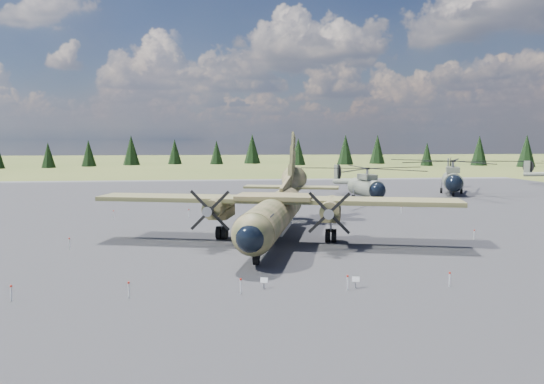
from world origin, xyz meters
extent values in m
plane|color=brown|center=(0.00, 0.00, 0.00)|extent=(500.00, 500.00, 0.00)
cube|color=#5A595E|center=(0.00, 10.00, 0.00)|extent=(120.00, 120.00, 0.04)
cylinder|color=#3C4223|center=(-0.52, 0.40, 2.35)|extent=(7.58, 18.48, 2.86)
sphere|color=#3C4223|center=(-2.93, -8.47, 2.35)|extent=(3.44, 3.44, 2.80)
sphere|color=black|center=(-3.08, -9.01, 2.30)|extent=(2.53, 2.53, 2.06)
cube|color=black|center=(-2.50, -6.89, 3.11)|extent=(2.40, 2.11, 0.56)
cone|color=#3C4223|center=(2.63, 12.02, 3.42)|extent=(4.54, 7.51, 4.30)
cube|color=gray|center=(-0.26, 1.38, 1.17)|extent=(3.48, 6.42, 0.51)
cube|color=#30371D|center=(-0.39, 0.89, 3.52)|extent=(29.48, 11.11, 0.36)
cube|color=#3C4223|center=(-0.39, 0.89, 3.74)|extent=(6.87, 5.15, 0.36)
cylinder|color=#3C4223|center=(-4.90, 1.80, 2.96)|extent=(2.87, 5.52, 1.53)
cube|color=#3C4223|center=(-4.69, 2.59, 2.29)|extent=(2.39, 3.75, 0.82)
cone|color=gray|center=(-5.77, -1.40, 2.96)|extent=(0.99, 1.09, 0.78)
cylinder|color=black|center=(-4.69, 2.59, 0.56)|extent=(1.16, 1.32, 1.12)
cylinder|color=#3C4223|center=(3.96, -0.61, 2.96)|extent=(2.87, 5.52, 1.53)
cube|color=#3C4223|center=(4.18, 0.18, 2.29)|extent=(2.39, 3.75, 0.82)
cone|color=gray|center=(3.09, -3.81, 2.96)|extent=(0.99, 1.09, 0.78)
cylinder|color=black|center=(4.18, 0.18, 0.56)|extent=(1.16, 1.32, 1.12)
cube|color=#3C4223|center=(1.62, 8.28, 4.03)|extent=(2.30, 7.52, 1.71)
cube|color=#30371D|center=(2.77, 12.51, 3.47)|extent=(10.05, 4.74, 0.22)
cylinder|color=gray|center=(-2.61, -7.29, 1.30)|extent=(0.18, 0.18, 0.92)
cylinder|color=black|center=(-2.61, -7.29, 0.56)|extent=(0.60, 1.01, 0.95)
cylinder|color=slate|center=(15.56, 28.53, 1.79)|extent=(3.45, 7.26, 2.42)
sphere|color=black|center=(16.08, 25.09, 1.74)|extent=(2.54, 2.54, 2.23)
sphere|color=slate|center=(15.03, 31.98, 1.79)|extent=(2.54, 2.54, 2.23)
cube|color=slate|center=(15.62, 28.15, 3.34)|extent=(2.10, 3.31, 0.73)
cylinder|color=gray|center=(15.62, 28.15, 4.07)|extent=(0.40, 0.40, 0.97)
cylinder|color=slate|center=(14.48, 35.57, 2.13)|extent=(2.05, 8.30, 1.39)
cube|color=slate|center=(13.93, 39.16, 3.34)|extent=(0.42, 1.37, 2.32)
cylinder|color=black|center=(14.27, 39.21, 3.34)|extent=(0.44, 2.50, 2.52)
cylinder|color=black|center=(16.00, 25.66, 0.39)|extent=(0.37, 0.69, 0.66)
cylinder|color=black|center=(14.09, 29.48, 0.39)|extent=(0.40, 0.81, 0.77)
cylinder|color=gray|center=(14.09, 29.48, 0.90)|extent=(0.15, 0.15, 1.40)
cylinder|color=black|center=(16.67, 29.88, 0.39)|extent=(0.40, 0.81, 0.77)
cylinder|color=gray|center=(16.67, 29.88, 0.90)|extent=(0.15, 0.15, 1.40)
cylinder|color=slate|center=(31.34, 35.63, 2.05)|extent=(5.53, 8.42, 2.77)
sphere|color=black|center=(29.85, 31.94, 1.99)|extent=(3.31, 3.31, 2.54)
sphere|color=slate|center=(32.82, 39.33, 2.05)|extent=(3.31, 3.31, 2.54)
cube|color=slate|center=(31.17, 35.22, 3.82)|extent=(3.06, 3.99, 0.83)
cylinder|color=gray|center=(31.17, 35.22, 4.65)|extent=(0.52, 0.52, 1.11)
cylinder|color=slate|center=(34.36, 43.18, 2.43)|extent=(4.38, 9.11, 1.58)
cube|color=slate|center=(35.91, 47.03, 3.82)|extent=(0.80, 1.53, 2.66)
cylinder|color=black|center=(36.27, 46.89, 3.82)|extent=(1.13, 2.69, 2.88)
cylinder|color=black|center=(30.10, 32.55, 0.44)|extent=(0.57, 0.81, 0.75)
cylinder|color=black|center=(30.44, 37.42, 0.44)|extent=(0.64, 0.95, 0.89)
cylinder|color=gray|center=(30.44, 37.42, 1.02)|extent=(0.20, 0.20, 1.60)
cylinder|color=black|center=(33.22, 36.31, 0.44)|extent=(0.64, 0.95, 0.89)
cylinder|color=gray|center=(33.22, 36.31, 1.02)|extent=(0.20, 0.20, 1.60)
cylinder|color=slate|center=(55.26, 48.82, 2.09)|extent=(3.64, 7.87, 1.36)
cube|color=slate|center=(53.99, 52.15, 3.28)|extent=(0.67, 1.32, 2.28)
cylinder|color=black|center=(54.30, 52.27, 3.28)|extent=(0.94, 2.33, 2.47)
cube|color=gray|center=(-2.64, -12.72, 0.26)|extent=(0.09, 0.09, 0.52)
cube|color=silver|center=(-2.64, -12.77, 0.51)|extent=(0.45, 0.29, 0.29)
cube|color=gray|center=(2.55, -13.16, 0.26)|extent=(0.09, 0.09, 0.53)
cube|color=silver|center=(2.55, -13.21, 0.52)|extent=(0.46, 0.28, 0.30)
cylinder|color=silver|center=(-16.00, -13.50, 0.40)|extent=(0.07, 0.07, 0.80)
cylinder|color=red|center=(-16.00, -13.50, 0.80)|extent=(0.12, 0.12, 0.10)
cylinder|color=silver|center=(-10.00, -13.50, 0.40)|extent=(0.07, 0.07, 0.80)
cylinder|color=red|center=(-10.00, -13.50, 0.80)|extent=(0.12, 0.12, 0.10)
cylinder|color=silver|center=(-4.00, -13.50, 0.40)|extent=(0.07, 0.07, 0.80)
cylinder|color=red|center=(-4.00, -13.50, 0.80)|extent=(0.12, 0.12, 0.10)
cylinder|color=silver|center=(2.00, -13.50, 0.40)|extent=(0.07, 0.07, 0.80)
cylinder|color=red|center=(2.00, -13.50, 0.80)|extent=(0.12, 0.12, 0.10)
cylinder|color=silver|center=(8.00, -13.50, 0.40)|extent=(0.07, 0.07, 0.80)
cylinder|color=red|center=(8.00, -13.50, 0.80)|extent=(0.12, 0.12, 0.10)
cylinder|color=silver|center=(-16.00, 16.00, 0.40)|extent=(0.07, 0.07, 0.80)
cylinder|color=red|center=(-16.00, 16.00, 0.80)|extent=(0.12, 0.12, 0.10)
cylinder|color=silver|center=(-8.00, 16.00, 0.40)|extent=(0.07, 0.07, 0.80)
cylinder|color=red|center=(-8.00, 16.00, 0.80)|extent=(0.12, 0.12, 0.10)
cylinder|color=silver|center=(0.00, 16.00, 0.40)|extent=(0.07, 0.07, 0.80)
cylinder|color=red|center=(0.00, 16.00, 0.80)|extent=(0.12, 0.12, 0.10)
cylinder|color=silver|center=(8.00, 16.00, 0.40)|extent=(0.07, 0.07, 0.80)
cylinder|color=red|center=(8.00, 16.00, 0.80)|extent=(0.12, 0.12, 0.10)
cylinder|color=silver|center=(16.00, 16.00, 0.40)|extent=(0.07, 0.07, 0.80)
cylinder|color=red|center=(16.00, 16.00, 0.80)|extent=(0.12, 0.12, 0.10)
cylinder|color=silver|center=(-16.50, 0.00, 0.40)|extent=(0.07, 0.07, 0.80)
cylinder|color=red|center=(-16.50, 0.00, 0.80)|extent=(0.12, 0.12, 0.10)
cylinder|color=silver|center=(16.50, 0.00, 0.40)|extent=(0.07, 0.07, 0.80)
cylinder|color=red|center=(16.50, 0.00, 0.80)|extent=(0.12, 0.12, 0.10)
cone|color=black|center=(91.47, 112.09, 5.00)|extent=(5.60, 5.60, 10.00)
cone|color=black|center=(81.95, 123.23, 4.91)|extent=(5.50, 5.50, 9.82)
cone|color=black|center=(64.03, 123.06, 3.78)|extent=(4.24, 4.24, 7.57)
cone|color=black|center=(52.76, 139.62, 5.08)|extent=(5.69, 5.69, 10.17)
cone|color=black|center=(40.10, 135.09, 5.07)|extent=(5.68, 5.68, 10.14)
cone|color=black|center=(23.41, 132.90, 4.49)|extent=(5.03, 5.03, 8.98)
cone|color=black|center=(9.03, 145.58, 5.22)|extent=(5.84, 5.84, 10.43)
cone|color=black|center=(-3.58, 141.62, 4.06)|extent=(4.55, 4.55, 8.13)
cone|color=black|center=(-17.91, 143.50, 4.29)|extent=(4.81, 4.81, 8.59)
cone|color=black|center=(-31.78, 138.43, 4.95)|extent=(5.54, 5.54, 9.90)
cone|color=black|center=(-43.79, 130.64, 4.18)|extent=(4.68, 4.68, 8.35)
cone|color=black|center=(-54.02, 123.75, 3.82)|extent=(4.27, 4.27, 7.63)
camera|label=1|loc=(-5.55, -41.89, 8.42)|focal=35.00mm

